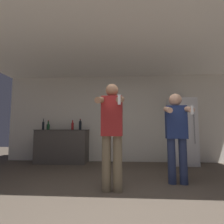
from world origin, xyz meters
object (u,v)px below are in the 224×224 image
object	(u,v)px
bottle_clear_vodka	(43,125)
person_man_side	(176,131)
bottle_brown_liquor	(48,126)
bottle_tall_gin	(73,126)
bottle_red_label	(80,125)
refrigerator	(182,131)
person_woman_foreground	(112,130)

from	to	relation	value
bottle_clear_vodka	person_man_side	bearing A→B (deg)	-27.88
bottle_brown_liquor	bottle_tall_gin	bearing A→B (deg)	0.00
bottle_red_label	person_man_side	xyz separation A→B (m)	(2.16, -1.71, -0.15)
bottle_brown_liquor	bottle_tall_gin	xyz separation A→B (m)	(0.71, 0.00, 0.02)
bottle_brown_liquor	person_man_side	bearing A→B (deg)	-29.02
bottle_brown_liquor	bottle_tall_gin	distance (m)	0.71
bottle_brown_liquor	person_man_side	size ratio (longest dim) A/B	0.17
bottle_red_label	refrigerator	bearing A→B (deg)	0.14
bottle_tall_gin	person_woman_foreground	xyz separation A→B (m)	(1.26, -2.15, -0.11)
refrigerator	bottle_brown_liquor	world-z (taller)	refrigerator
bottle_tall_gin	person_woman_foreground	world-z (taller)	person_woman_foreground
bottle_tall_gin	person_man_side	xyz separation A→B (m)	(2.38, -1.71, -0.13)
bottle_clear_vodka	person_woman_foreground	size ratio (longest dim) A/B	0.19
person_woman_foreground	bottle_brown_liquor	bearing A→B (deg)	132.50
refrigerator	person_man_side	distance (m)	1.84
refrigerator	person_woman_foreground	size ratio (longest dim) A/B	1.06
person_woman_foreground	person_man_side	size ratio (longest dim) A/B	1.05
bottle_tall_gin	person_man_side	distance (m)	2.94
bottle_brown_liquor	bottle_red_label	world-z (taller)	bottle_red_label
person_woman_foreground	person_man_side	bearing A→B (deg)	21.52
bottle_brown_liquor	bottle_red_label	size ratio (longest dim) A/B	0.88
bottle_tall_gin	bottle_clear_vodka	distance (m)	0.86
refrigerator	bottle_clear_vodka	bearing A→B (deg)	-179.90
refrigerator	person_man_side	size ratio (longest dim) A/B	1.12
bottle_red_label	person_man_side	world-z (taller)	person_man_side
bottle_tall_gin	person_man_side	size ratio (longest dim) A/B	0.18
bottle_tall_gin	bottle_red_label	xyz separation A→B (m)	(0.22, -0.00, 0.01)
person_man_side	bottle_red_label	bearing A→B (deg)	141.56
bottle_red_label	person_woman_foreground	size ratio (longest dim) A/B	0.19
bottle_tall_gin	bottle_clear_vodka	xyz separation A→B (m)	(-0.86, -0.00, 0.01)
refrigerator	person_man_side	xyz separation A→B (m)	(-0.65, -1.72, 0.02)
bottle_tall_gin	person_man_side	world-z (taller)	person_man_side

